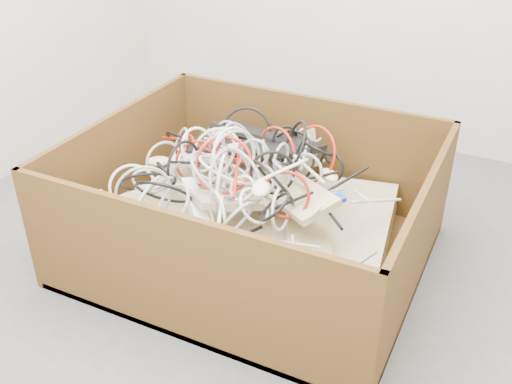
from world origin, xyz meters
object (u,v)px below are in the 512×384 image
at_px(cardboard_box, 249,228).
at_px(power_strip_left, 205,156).
at_px(vga_plug, 339,198).
at_px(power_strip_right, 195,203).

height_order(cardboard_box, power_strip_left, cardboard_box).
xyz_separation_m(cardboard_box, vga_plug, (0.36, 0.03, 0.23)).
distance_m(cardboard_box, power_strip_left, 0.36).
distance_m(power_strip_left, power_strip_right, 0.33).
bearing_deg(power_strip_left, power_strip_right, -85.86).
height_order(power_strip_right, vga_plug, vga_plug).
xyz_separation_m(power_strip_left, vga_plug, (0.62, -0.08, 0.00)).
bearing_deg(vga_plug, power_strip_left, -147.01).
bearing_deg(vga_plug, cardboard_box, -135.81).
relative_size(power_strip_right, vga_plug, 6.06).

